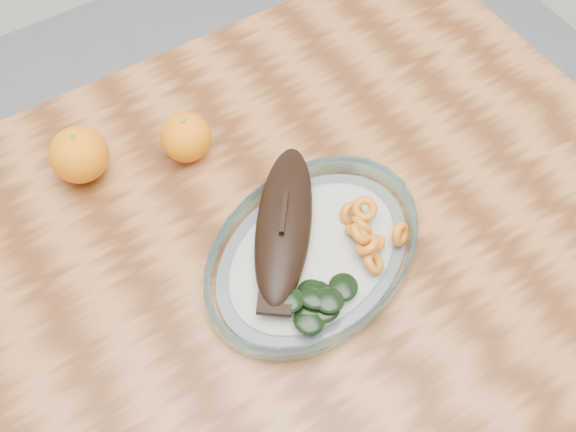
{
  "coord_description": "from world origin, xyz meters",
  "views": [
    {
      "loc": [
        -0.18,
        -0.41,
        1.54
      ],
      "look_at": [
        0.1,
        0.03,
        0.77
      ],
      "focal_mm": 45.0,
      "sensor_mm": 36.0,
      "label": 1
    }
  ],
  "objects_px": {
    "dining_table": "(238,308)",
    "plated_meal": "(312,250)",
    "orange_left": "(79,155)",
    "orange_right": "(186,137)"
  },
  "relations": [
    {
      "from": "orange_right",
      "to": "dining_table",
      "type": "bearing_deg",
      "value": -101.87
    },
    {
      "from": "dining_table",
      "to": "plated_meal",
      "type": "bearing_deg",
      "value": -19.07
    },
    {
      "from": "orange_right",
      "to": "plated_meal",
      "type": "bearing_deg",
      "value": -76.94
    },
    {
      "from": "dining_table",
      "to": "orange_right",
      "type": "height_order",
      "value": "orange_right"
    },
    {
      "from": "dining_table",
      "to": "orange_right",
      "type": "relative_size",
      "value": 17.14
    },
    {
      "from": "dining_table",
      "to": "orange_left",
      "type": "relative_size",
      "value": 15.24
    },
    {
      "from": "plated_meal",
      "to": "orange_right",
      "type": "distance_m",
      "value": 0.24
    },
    {
      "from": "orange_left",
      "to": "plated_meal",
      "type": "bearing_deg",
      "value": -55.65
    },
    {
      "from": "orange_left",
      "to": "orange_right",
      "type": "bearing_deg",
      "value": -18.42
    },
    {
      "from": "orange_left",
      "to": "orange_right",
      "type": "height_order",
      "value": "orange_left"
    }
  ]
}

